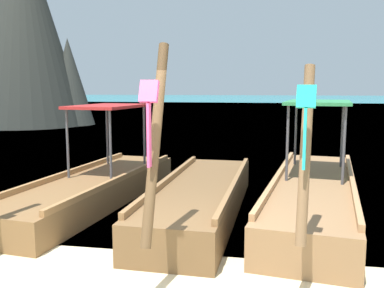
{
  "coord_description": "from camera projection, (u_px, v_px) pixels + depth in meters",
  "views": [
    {
      "loc": [
        1.3,
        -4.31,
        2.3
      ],
      "look_at": [
        0.0,
        3.16,
        1.27
      ],
      "focal_mm": 39.24,
      "sensor_mm": 36.0,
      "label": 1
    }
  ],
  "objects": [
    {
      "name": "longtail_boat_red_ribbon",
      "position": [
        94.0,
        187.0,
        8.4
      ],
      "size": [
        1.98,
        6.05,
        2.46
      ],
      "color": "brown",
      "rests_on": "ground"
    },
    {
      "name": "karst_rock",
      "position": [
        28.0,
        28.0,
        25.04
      ],
      "size": [
        7.25,
        6.83,
        12.13
      ],
      "color": "#2D302B",
      "rests_on": "ground"
    },
    {
      "name": "longtail_boat_pink_ribbon",
      "position": [
        201.0,
        198.0,
        7.58
      ],
      "size": [
        1.51,
        5.74,
        2.83
      ],
      "color": "brown",
      "rests_on": "ground"
    },
    {
      "name": "sea_water",
      "position": [
        257.0,
        102.0,
        64.45
      ],
      "size": [
        120.0,
        120.0,
        0.0
      ],
      "primitive_type": "plane",
      "color": "#147A89",
      "rests_on": "ground"
    },
    {
      "name": "longtail_boat_turquoise_ribbon",
      "position": [
        313.0,
        193.0,
        7.76
      ],
      "size": [
        2.27,
        6.45,
        2.57
      ],
      "color": "olive",
      "rests_on": "ground"
    }
  ]
}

